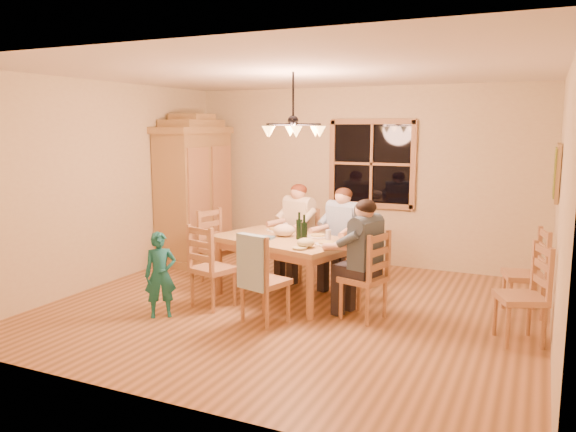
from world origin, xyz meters
The scene contains 33 objects.
floor centered at (0.00, 0.00, 0.00)m, with size 5.50×5.50×0.00m, color brown.
ceiling centered at (0.00, 0.00, 2.70)m, with size 5.50×5.00×0.02m, color white.
wall_back centered at (0.00, 2.50, 1.35)m, with size 5.50×0.02×2.70m, color beige.
wall_left centered at (-2.75, 0.00, 1.35)m, with size 0.02×5.00×2.70m, color beige.
wall_right centered at (2.75, 0.00, 1.35)m, with size 0.02×5.00×2.70m, color beige.
window centered at (0.20, 2.47, 1.55)m, with size 1.30×0.06×1.30m.
painting centered at (2.71, 1.20, 1.60)m, with size 0.06×0.78×0.64m.
chandelier centered at (0.00, 0.00, 2.08)m, with size 0.77×0.68×0.71m.
armoire centered at (-2.42, 1.60, 1.06)m, with size 0.66×1.40×2.30m.
dining_table centered at (-0.27, 0.31, 0.66)m, with size 1.88×1.43×0.76m.
chair_far_left centered at (-0.45, 1.19, 0.30)m, with size 0.54×0.52×0.99m.
chair_far_right centered at (0.26, 0.99, 0.30)m, with size 0.54×0.52×0.99m.
chair_near_left centered at (-0.88, -0.33, 0.30)m, with size 0.54×0.52×0.99m.
chair_near_right centered at (-0.08, -0.56, 0.30)m, with size 0.54×0.52×0.99m.
chair_end_left centered at (-1.38, 0.63, 0.30)m, with size 0.52×0.54×0.99m.
chair_end_right centered at (0.85, 0.00, 0.30)m, with size 0.52×0.54×0.99m.
adult_woman centered at (-0.45, 1.19, 0.84)m, with size 0.48×0.51×0.87m.
adult_plaid_man centered at (0.26, 0.99, 0.84)m, with size 0.48×0.51×0.87m.
adult_slate_man centered at (0.85, 0.00, 0.84)m, with size 0.51×0.48×0.87m.
towel centered at (-0.13, -0.74, 0.70)m, with size 0.38×0.10×0.58m, color #95BDCA.
wine_bottle_a centered at (-0.06, 0.32, 0.93)m, with size 0.08×0.08×0.33m, color black.
wine_bottle_b centered at (0.07, 0.16, 0.93)m, with size 0.08×0.08×0.33m, color black.
plate_woman centered at (-0.56, 0.70, 0.77)m, with size 0.26×0.26×0.02m, color white.
plate_plaid centered at (0.10, 0.52, 0.77)m, with size 0.26×0.26×0.02m, color white.
plate_slate centered at (0.36, 0.14, 0.77)m, with size 0.26×0.26×0.02m, color white.
wine_glass_a centered at (-0.35, 0.55, 0.83)m, with size 0.06×0.06×0.14m, color silver.
wine_glass_b centered at (0.31, 0.33, 0.83)m, with size 0.06×0.06×0.14m, color silver.
cap centered at (0.20, -0.09, 0.82)m, with size 0.20×0.20×0.11m, color #C6C184.
napkin centered at (-0.43, 0.18, 0.78)m, with size 0.18×0.14×0.03m, color slate.
cloth_bundle centered at (-0.30, 0.40, 0.84)m, with size 0.28×0.22×0.15m, color beige.
child centered at (-1.22, -0.88, 0.48)m, with size 0.35×0.23×0.96m, color #18696D.
chair_spare_front centered at (2.45, -0.04, 0.30)m, with size 0.56×0.57×0.99m.
chair_spare_back centered at (2.45, 0.88, 0.30)m, with size 0.52×0.53×0.99m.
Camera 1 is at (2.59, -5.78, 2.10)m, focal length 35.00 mm.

